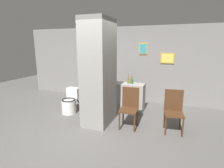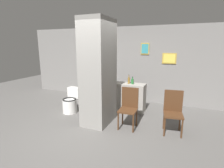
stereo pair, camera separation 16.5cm
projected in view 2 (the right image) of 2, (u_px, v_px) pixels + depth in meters
name	position (u px, v px, depth m)	size (l,w,h in m)	color
ground_plane	(90.00, 129.00, 4.20)	(14.00, 14.00, 0.00)	#5B5956
wall_back	(125.00, 64.00, 6.28)	(8.00, 0.09, 2.60)	gray
pillar_center	(98.00, 73.00, 4.33)	(0.65, 0.93, 2.60)	gray
counter_shelf	(125.00, 97.00, 5.33)	(1.18, 0.44, 0.85)	gray
toilet	(71.00, 102.00, 5.23)	(0.42, 0.58, 0.71)	white
chair_near_pillar	(129.00, 106.00, 4.22)	(0.43, 0.43, 0.97)	#4C2D19
chair_by_doorway	(173.00, 110.00, 3.96)	(0.47, 0.47, 0.97)	#4C2D19
bicycle	(99.00, 98.00, 5.53)	(1.61, 0.42, 0.69)	black
bottle_tall	(129.00, 80.00, 5.17)	(0.06, 0.06, 0.28)	olive
bottle_short	(132.00, 81.00, 5.14)	(0.07, 0.07, 0.22)	#267233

